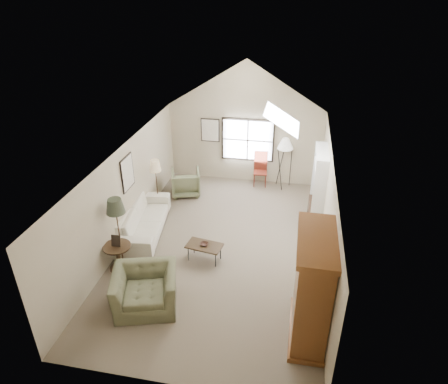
% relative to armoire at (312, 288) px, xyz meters
% --- Properties ---
extents(room_shell, '(5.01, 8.01, 4.00)m').
position_rel_armoire_xyz_m(room_shell, '(-2.18, 2.40, 2.11)').
color(room_shell, '#746452').
rests_on(room_shell, ground).
extents(window, '(1.72, 0.08, 1.42)m').
position_rel_armoire_xyz_m(window, '(-2.08, 6.36, 0.35)').
color(window, black).
rests_on(window, room_shell).
extents(skylight, '(0.80, 1.20, 0.52)m').
position_rel_armoire_xyz_m(skylight, '(-0.88, 3.30, 2.12)').
color(skylight, white).
rests_on(skylight, room_shell).
extents(wall_art, '(1.97, 3.71, 0.88)m').
position_rel_armoire_xyz_m(wall_art, '(-4.06, 4.34, 0.63)').
color(wall_art, black).
rests_on(wall_art, room_shell).
extents(armoire, '(0.60, 1.50, 2.20)m').
position_rel_armoire_xyz_m(armoire, '(0.00, 0.00, 0.00)').
color(armoire, brown).
rests_on(armoire, ground).
extents(tv_alcove, '(0.32, 1.30, 2.10)m').
position_rel_armoire_xyz_m(tv_alcove, '(0.16, 4.00, 0.05)').
color(tv_alcove, white).
rests_on(tv_alcove, ground).
extents(media_console, '(0.34, 1.18, 0.60)m').
position_rel_armoire_xyz_m(media_console, '(0.14, 4.00, -0.80)').
color(media_console, '#382316').
rests_on(media_console, ground).
extents(tv_panel, '(0.05, 0.90, 0.55)m').
position_rel_armoire_xyz_m(tv_panel, '(0.14, 4.00, -0.18)').
color(tv_panel, black).
rests_on(tv_panel, media_console).
extents(sofa, '(1.35, 2.70, 0.76)m').
position_rel_armoire_xyz_m(sofa, '(-4.38, 2.73, -0.72)').
color(sofa, beige).
rests_on(sofa, ground).
extents(armchair_near, '(1.56, 1.45, 0.84)m').
position_rel_armoire_xyz_m(armchair_near, '(-3.32, 0.10, -0.68)').
color(armchair_near, '#5E6245').
rests_on(armchair_near, ground).
extents(armchair_far, '(1.08, 1.10, 0.81)m').
position_rel_armoire_xyz_m(armchair_far, '(-3.84, 5.02, -0.70)').
color(armchair_far, '#636D4C').
rests_on(armchair_far, ground).
extents(coffee_table, '(0.91, 0.60, 0.43)m').
position_rel_armoire_xyz_m(coffee_table, '(-2.48, 1.83, -0.88)').
color(coffee_table, '#312214').
rests_on(coffee_table, ground).
extents(bowl, '(0.23, 0.23, 0.05)m').
position_rel_armoire_xyz_m(bowl, '(-2.48, 1.83, -0.64)').
color(bowl, '#311C14').
rests_on(bowl, coffee_table).
extents(side_table, '(0.73, 0.73, 0.65)m').
position_rel_armoire_xyz_m(side_table, '(-4.38, 1.13, -0.78)').
color(side_table, '#3E2919').
rests_on(side_table, ground).
extents(side_chair, '(0.47, 0.47, 1.12)m').
position_rel_armoire_xyz_m(side_chair, '(-1.60, 6.10, -0.54)').
color(side_chair, maroon).
rests_on(side_chair, ground).
extents(tripod_lamp, '(0.51, 0.51, 1.72)m').
position_rel_armoire_xyz_m(tripod_lamp, '(-0.85, 6.10, -0.24)').
color(tripod_lamp, silver).
rests_on(tripod_lamp, ground).
extents(dark_lamp, '(0.49, 0.49, 1.80)m').
position_rel_armoire_xyz_m(dark_lamp, '(-4.38, 1.33, -0.20)').
color(dark_lamp, '#292E20').
rests_on(dark_lamp, ground).
extents(tan_lamp, '(0.36, 0.36, 1.62)m').
position_rel_armoire_xyz_m(tan_lamp, '(-4.38, 3.93, -0.29)').
color(tan_lamp, tan).
rests_on(tan_lamp, ground).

